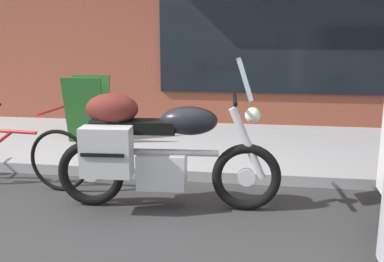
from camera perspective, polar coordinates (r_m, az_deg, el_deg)
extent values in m
plane|color=#323232|center=(4.01, -10.60, -11.08)|extent=(80.00, 80.00, 0.00)
torus|color=black|center=(4.02, 7.15, -6.05)|extent=(0.64, 0.13, 0.63)
cylinder|color=silver|center=(4.02, 7.15, -6.05)|extent=(0.16, 0.07, 0.16)
torus|color=black|center=(4.21, -13.13, -5.42)|extent=(0.64, 0.13, 0.63)
cylinder|color=silver|center=(4.21, -13.13, -5.42)|extent=(0.16, 0.07, 0.16)
cube|color=silver|center=(4.04, -3.94, -5.12)|extent=(0.46, 0.33, 0.32)
cylinder|color=silver|center=(3.99, -3.27, -2.82)|extent=(0.95, 0.12, 0.06)
ellipsoid|color=black|center=(3.90, -0.41, 1.36)|extent=(0.54, 0.31, 0.26)
cube|color=black|center=(3.97, -6.46, 0.60)|extent=(0.61, 0.28, 0.11)
cube|color=black|center=(4.05, -11.04, 0.40)|extent=(0.29, 0.24, 0.18)
cylinder|color=silver|center=(3.93, 7.28, -1.63)|extent=(0.35, 0.09, 0.67)
cylinder|color=black|center=(3.85, 5.66, 4.18)|extent=(0.08, 0.62, 0.04)
cube|color=silver|center=(3.83, 6.93, 6.82)|extent=(0.17, 0.33, 0.35)
sphere|color=#EAEACC|center=(3.88, 7.98, 2.09)|extent=(0.14, 0.14, 0.14)
cube|color=#AEAEAE|center=(3.85, -11.18, -2.71)|extent=(0.45, 0.23, 0.44)
cube|color=black|center=(3.75, -11.73, -3.15)|extent=(0.37, 0.04, 0.03)
ellipsoid|color=#591E19|center=(4.00, -10.46, 2.91)|extent=(0.50, 0.35, 0.28)
torus|color=black|center=(4.67, -17.03, -3.73)|extent=(0.66, 0.09, 0.65)
cylinder|color=#B22323|center=(4.88, -22.72, -0.06)|extent=(0.59, 0.08, 0.04)
cylinder|color=#B22323|center=(4.58, -18.00, 2.58)|extent=(0.06, 0.48, 0.03)
cube|color=#1E511E|center=(6.05, -13.98, 2.61)|extent=(0.55, 0.19, 0.91)
cube|color=#1E511E|center=(6.25, -13.22, 2.96)|extent=(0.55, 0.19, 0.91)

